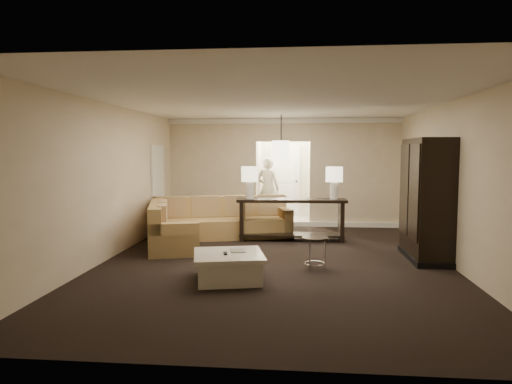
# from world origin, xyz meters

# --- Properties ---
(ground) EXTENTS (8.00, 8.00, 0.00)m
(ground) POSITION_xyz_m (0.00, 0.00, 0.00)
(ground) COLOR black
(ground) RESTS_ON ground
(wall_back) EXTENTS (6.00, 0.04, 2.80)m
(wall_back) POSITION_xyz_m (0.00, 4.00, 1.40)
(wall_back) COLOR beige
(wall_back) RESTS_ON ground
(wall_front) EXTENTS (6.00, 0.04, 2.80)m
(wall_front) POSITION_xyz_m (0.00, -4.00, 1.40)
(wall_front) COLOR beige
(wall_front) RESTS_ON ground
(wall_left) EXTENTS (0.04, 8.00, 2.80)m
(wall_left) POSITION_xyz_m (-3.00, 0.00, 1.40)
(wall_left) COLOR beige
(wall_left) RESTS_ON ground
(wall_right) EXTENTS (0.04, 8.00, 2.80)m
(wall_right) POSITION_xyz_m (3.00, 0.00, 1.40)
(wall_right) COLOR beige
(wall_right) RESTS_ON ground
(ceiling) EXTENTS (6.00, 8.00, 0.02)m
(ceiling) POSITION_xyz_m (0.00, 0.00, 2.80)
(ceiling) COLOR white
(ceiling) RESTS_ON wall_back
(crown_molding) EXTENTS (6.00, 0.10, 0.12)m
(crown_molding) POSITION_xyz_m (0.00, 3.95, 2.73)
(crown_molding) COLOR white
(crown_molding) RESTS_ON wall_back
(baseboard) EXTENTS (6.00, 0.10, 0.12)m
(baseboard) POSITION_xyz_m (0.00, 3.95, 0.06)
(baseboard) COLOR white
(baseboard) RESTS_ON ground
(side_door) EXTENTS (0.05, 0.90, 2.10)m
(side_door) POSITION_xyz_m (-2.97, 2.80, 1.05)
(side_door) COLOR white
(side_door) RESTS_ON ground
(foyer) EXTENTS (1.44, 2.02, 2.80)m
(foyer) POSITION_xyz_m (0.00, 5.34, 1.30)
(foyer) COLOR beige
(foyer) RESTS_ON ground
(sectional_sofa) EXTENTS (3.25, 3.11, 0.93)m
(sectional_sofa) POSITION_xyz_m (-1.57, 1.78, 0.37)
(sectional_sofa) COLOR brown
(sectional_sofa) RESTS_ON ground
(coffee_table) EXTENTS (1.22, 1.22, 0.43)m
(coffee_table) POSITION_xyz_m (-0.63, -1.20, 0.21)
(coffee_table) COLOR beige
(coffee_table) RESTS_ON ground
(console_table) EXTENTS (2.38, 0.62, 0.91)m
(console_table) POSITION_xyz_m (0.26, 2.00, 0.54)
(console_table) COLOR black
(console_table) RESTS_ON ground
(armoire) EXTENTS (0.65, 1.51, 2.17)m
(armoire) POSITION_xyz_m (2.69, 0.48, 1.04)
(armoire) COLOR black
(armoire) RESTS_ON ground
(drink_table) EXTENTS (0.43, 0.43, 0.54)m
(drink_table) POSITION_xyz_m (0.69, -0.44, 0.38)
(drink_table) COLOR black
(drink_table) RESTS_ON ground
(table_lamp_left) EXTENTS (0.37, 0.37, 0.70)m
(table_lamp_left) POSITION_xyz_m (-0.65, 1.97, 1.38)
(table_lamp_left) COLOR white
(table_lamp_left) RESTS_ON console_table
(table_lamp_right) EXTENTS (0.37, 0.37, 0.70)m
(table_lamp_right) POSITION_xyz_m (1.17, 2.03, 1.38)
(table_lamp_right) COLOR white
(table_lamp_right) RESTS_ON console_table
(pendant_light) EXTENTS (0.38, 0.38, 1.09)m
(pendant_light) POSITION_xyz_m (0.00, 2.70, 1.95)
(pendant_light) COLOR black
(pendant_light) RESTS_ON ceiling
(person) EXTENTS (0.81, 0.63, 1.98)m
(person) POSITION_xyz_m (-0.45, 4.95, 0.99)
(person) COLOR beige
(person) RESTS_ON ground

